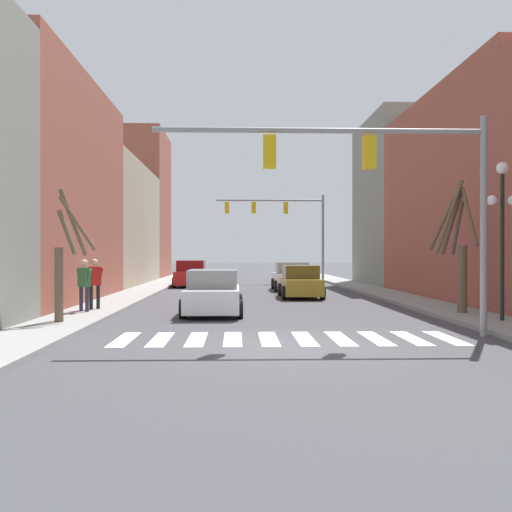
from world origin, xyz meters
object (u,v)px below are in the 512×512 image
at_px(traffic_signal_near, 380,172).
at_px(street_tree_left_near, 458,249).
at_px(traffic_signal_far, 283,217).
at_px(car_driving_away_lane, 291,277).
at_px(street_lamp_right_corner, 502,209).
at_px(car_parked_left_near, 191,274).
at_px(street_tree_left_mid, 64,263).
at_px(car_at_intersection, 300,283).
at_px(pedestrian_near_right_corner, 95,279).
at_px(pedestrian_crossing_street, 84,281).
at_px(car_parked_right_mid, 213,293).

distance_m(traffic_signal_near, street_tree_left_near, 6.42).
bearing_deg(traffic_signal_far, street_tree_left_near, -80.33).
height_order(traffic_signal_far, car_driving_away_lane, traffic_signal_far).
xyz_separation_m(street_lamp_right_corner, car_parked_left_near, (-10.82, 21.33, -2.67)).
bearing_deg(street_tree_left_mid, car_parked_left_near, 84.16).
distance_m(car_at_intersection, pedestrian_near_right_corner, 10.96).
xyz_separation_m(traffic_signal_near, car_driving_away_lane, (-0.47, 19.54, -3.45)).
relative_size(traffic_signal_near, street_lamp_right_corner, 1.82).
bearing_deg(street_lamp_right_corner, traffic_signal_near, -151.23).
relative_size(car_driving_away_lane, pedestrian_crossing_street, 2.56).
distance_m(car_driving_away_lane, pedestrian_near_right_corner, 15.55).
xyz_separation_m(traffic_signal_far, pedestrian_near_right_corner, (-8.53, -22.21, -3.62)).
height_order(traffic_signal_near, street_lamp_right_corner, traffic_signal_near).
xyz_separation_m(pedestrian_near_right_corner, street_tree_left_mid, (0.01, -3.84, 0.65)).
xyz_separation_m(car_parked_left_near, street_tree_left_near, (10.42, -18.87, 1.49)).
xyz_separation_m(car_parked_left_near, car_driving_away_lane, (6.13, -4.11, -0.03)).
bearing_deg(car_at_intersection, traffic_signal_near, -177.59).
height_order(car_parked_right_mid, pedestrian_near_right_corner, pedestrian_near_right_corner).
bearing_deg(pedestrian_near_right_corner, street_lamp_right_corner, -67.84).
height_order(street_lamp_right_corner, street_tree_left_mid, street_lamp_right_corner).
xyz_separation_m(traffic_signal_far, car_parked_left_near, (-6.36, -4.95, -4.04)).
bearing_deg(car_at_intersection, car_parked_right_mid, 153.32).
xyz_separation_m(traffic_signal_far, car_driving_away_lane, (-0.23, -9.06, -4.07)).
distance_m(traffic_signal_far, pedestrian_crossing_street, 24.95).
bearing_deg(street_tree_left_near, street_tree_left_mid, -169.94).
bearing_deg(traffic_signal_near, car_parked_left_near, 105.59).
xyz_separation_m(street_lamp_right_corner, car_at_intersection, (-4.80, 11.35, -2.73)).
relative_size(pedestrian_near_right_corner, street_tree_left_mid, 0.46).
xyz_separation_m(street_lamp_right_corner, pedestrian_near_right_corner, (-12.99, 4.07, -2.25)).
height_order(pedestrian_crossing_street, street_tree_left_near, street_tree_left_near).
xyz_separation_m(car_driving_away_lane, car_at_intersection, (-0.11, -5.87, -0.03)).
xyz_separation_m(traffic_signal_near, car_parked_left_near, (-6.60, 23.65, -3.43)).
bearing_deg(car_parked_left_near, traffic_signal_near, -164.41).
bearing_deg(street_lamp_right_corner, car_parked_left_near, 116.90).
bearing_deg(pedestrian_near_right_corner, car_parked_left_near, 32.42).
distance_m(street_lamp_right_corner, car_driving_away_lane, 18.05).
distance_m(car_at_intersection, street_tree_left_mid, 13.85).
bearing_deg(traffic_signal_far, car_at_intersection, -91.29).
bearing_deg(car_at_intersection, car_parked_left_near, 31.09).
distance_m(pedestrian_near_right_corner, street_tree_left_mid, 3.90).
xyz_separation_m(pedestrian_crossing_street, street_tree_left_mid, (0.15, -2.94, 0.66)).
relative_size(car_at_intersection, street_tree_left_mid, 1.07).
xyz_separation_m(street_tree_left_mid, street_tree_left_near, (12.58, 2.23, 0.42)).
distance_m(traffic_signal_far, pedestrian_near_right_corner, 24.06).
bearing_deg(pedestrian_near_right_corner, car_at_intersection, -8.82).
bearing_deg(car_driving_away_lane, traffic_signal_far, -1.44).
distance_m(car_parked_left_near, pedestrian_crossing_street, 18.31).
bearing_deg(car_at_intersection, traffic_signal_far, -1.29).
relative_size(traffic_signal_far, street_lamp_right_corner, 1.68).
xyz_separation_m(traffic_signal_near, car_at_intersection, (-0.58, 13.67, -3.48)).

